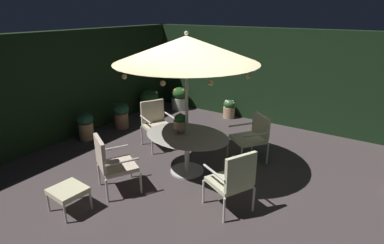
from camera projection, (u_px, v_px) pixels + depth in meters
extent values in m
cube|color=#443A3B|center=(200.00, 174.00, 5.75)|extent=(7.56, 7.34, 0.02)
cube|color=black|center=(271.00, 76.00, 8.08)|extent=(7.56, 0.30, 2.46)
cube|color=black|center=(69.00, 85.00, 7.20)|extent=(0.30, 7.34, 2.46)
cylinder|color=silver|center=(187.00, 170.00, 5.83)|extent=(0.63, 0.63, 0.03)
cylinder|color=silver|center=(187.00, 154.00, 5.71)|extent=(0.09, 0.09, 0.72)
ellipsoid|color=#B3B0A3|center=(187.00, 135.00, 5.58)|extent=(1.62, 1.21, 0.03)
cylinder|color=silver|center=(187.00, 116.00, 5.45)|extent=(0.06, 0.06, 2.21)
cone|color=beige|center=(186.00, 49.00, 5.05)|extent=(2.45, 2.45, 0.44)
sphere|color=silver|center=(186.00, 33.00, 4.96)|extent=(0.07, 0.07, 0.07)
sphere|color=#F9DB8C|center=(248.00, 76.00, 4.57)|extent=(0.08, 0.08, 0.08)
sphere|color=#F9DB8C|center=(253.00, 69.00, 5.16)|extent=(0.08, 0.08, 0.08)
sphere|color=#F9DB8C|center=(232.00, 62.00, 5.84)|extent=(0.08, 0.08, 0.08)
sphere|color=#F9DB8C|center=(204.00, 59.00, 6.17)|extent=(0.08, 0.08, 0.08)
sphere|color=#F9DB8C|center=(167.00, 59.00, 6.14)|extent=(0.08, 0.08, 0.08)
sphere|color=#F9DB8C|center=(138.00, 62.00, 5.76)|extent=(0.08, 0.08, 0.08)
sphere|color=#F9DB8C|center=(119.00, 70.00, 5.06)|extent=(0.08, 0.08, 0.08)
sphere|color=#F9DB8C|center=(124.00, 77.00, 4.54)|extent=(0.08, 0.08, 0.08)
sphere|color=#F9DB8C|center=(163.00, 83.00, 4.14)|extent=(0.08, 0.08, 0.08)
sphere|color=#F9DB8C|center=(211.00, 83.00, 4.15)|extent=(0.08, 0.08, 0.08)
cylinder|color=tan|center=(181.00, 130.00, 5.66)|extent=(0.12, 0.12, 0.10)
cylinder|color=tan|center=(181.00, 124.00, 5.62)|extent=(0.26, 0.26, 0.14)
ellipsoid|color=#1B6123|center=(180.00, 118.00, 5.58)|extent=(0.23, 0.23, 0.14)
sphere|color=#BC3B80|center=(180.00, 115.00, 5.56)|extent=(0.08, 0.08, 0.08)
cylinder|color=silver|center=(130.00, 168.00, 5.56)|extent=(0.04, 0.04, 0.40)
cylinder|color=silver|center=(141.00, 182.00, 5.08)|extent=(0.04, 0.04, 0.40)
cylinder|color=silver|center=(99.00, 175.00, 5.31)|extent=(0.04, 0.04, 0.40)
cylinder|color=silver|center=(107.00, 191.00, 4.84)|extent=(0.04, 0.04, 0.40)
cube|color=beige|center=(118.00, 166.00, 5.11)|extent=(0.75, 0.75, 0.07)
cube|color=beige|center=(100.00, 154.00, 4.89)|extent=(0.51, 0.31, 0.52)
cylinder|color=silver|center=(113.00, 148.00, 5.28)|extent=(0.29, 0.49, 0.04)
cylinder|color=silver|center=(122.00, 162.00, 4.80)|extent=(0.29, 0.49, 0.04)
cylinder|color=silver|center=(203.00, 192.00, 4.82)|extent=(0.04, 0.04, 0.41)
cylinder|color=silver|center=(231.00, 183.00, 5.07)|extent=(0.04, 0.04, 0.41)
cylinder|color=silver|center=(224.00, 211.00, 4.36)|extent=(0.04, 0.04, 0.41)
cylinder|color=silver|center=(254.00, 200.00, 4.62)|extent=(0.04, 0.04, 0.41)
cube|color=beige|center=(229.00, 182.00, 4.63)|extent=(0.73, 0.72, 0.07)
cube|color=beige|center=(241.00, 172.00, 4.31)|extent=(0.29, 0.49, 0.53)
cylinder|color=silver|center=(214.00, 172.00, 4.42)|extent=(0.49, 0.27, 0.04)
cylinder|color=silver|center=(244.00, 164.00, 4.68)|extent=(0.49, 0.27, 0.04)
cylinder|color=beige|center=(241.00, 159.00, 5.84)|extent=(0.04, 0.04, 0.43)
cylinder|color=beige|center=(228.00, 147.00, 6.34)|extent=(0.04, 0.04, 0.43)
cylinder|color=beige|center=(267.00, 154.00, 6.04)|extent=(0.04, 0.04, 0.43)
cylinder|color=beige|center=(252.00, 143.00, 6.54)|extent=(0.04, 0.04, 0.43)
cube|color=beige|center=(248.00, 139.00, 6.10)|extent=(0.79, 0.79, 0.07)
cube|color=beige|center=(261.00, 125.00, 6.11)|extent=(0.48, 0.37, 0.44)
cylinder|color=beige|center=(256.00, 135.00, 5.78)|extent=(0.35, 0.47, 0.04)
cylinder|color=beige|center=(241.00, 125.00, 6.28)|extent=(0.35, 0.47, 0.04)
cylinder|color=silver|center=(176.00, 140.00, 6.70)|extent=(0.04, 0.04, 0.44)
cylinder|color=silver|center=(152.00, 145.00, 6.44)|extent=(0.04, 0.04, 0.44)
cylinder|color=silver|center=(164.00, 131.00, 7.18)|extent=(0.04, 0.04, 0.44)
cylinder|color=silver|center=(142.00, 136.00, 6.91)|extent=(0.04, 0.04, 0.44)
cube|color=beige|center=(158.00, 127.00, 6.72)|extent=(0.76, 0.75, 0.07)
cube|color=beige|center=(152.00, 111.00, 6.85)|extent=(0.29, 0.51, 0.50)
cylinder|color=silver|center=(169.00, 115.00, 6.77)|extent=(0.52, 0.28, 0.04)
cylinder|color=silver|center=(146.00, 120.00, 6.51)|extent=(0.52, 0.28, 0.04)
cylinder|color=silver|center=(74.00, 190.00, 4.95)|extent=(0.03, 0.03, 0.31)
cylinder|color=silver|center=(91.00, 201.00, 4.68)|extent=(0.03, 0.03, 0.31)
cylinder|color=silver|center=(48.00, 203.00, 4.63)|extent=(0.03, 0.03, 0.31)
cylinder|color=silver|center=(65.00, 214.00, 4.36)|extent=(0.03, 0.03, 0.31)
cube|color=beige|center=(68.00, 191.00, 4.59)|extent=(0.52, 0.49, 0.08)
cylinder|color=tan|center=(86.00, 131.00, 7.21)|extent=(0.33, 0.33, 0.40)
ellipsoid|color=#205234|center=(85.00, 119.00, 7.10)|extent=(0.38, 0.38, 0.27)
sphere|color=#B8438A|center=(87.00, 119.00, 7.02)|extent=(0.09, 0.09, 0.09)
sphere|color=#BB378C|center=(86.00, 115.00, 7.21)|extent=(0.06, 0.06, 0.06)
sphere|color=#A64484|center=(81.00, 120.00, 7.05)|extent=(0.08, 0.08, 0.08)
cylinder|color=#846245|center=(122.00, 120.00, 7.91)|extent=(0.35, 0.35, 0.40)
ellipsoid|color=#214B2F|center=(121.00, 109.00, 7.80)|extent=(0.41, 0.41, 0.29)
sphere|color=#C41E3E|center=(124.00, 108.00, 7.76)|extent=(0.09, 0.09, 0.09)
sphere|color=#C52E3A|center=(125.00, 105.00, 7.82)|extent=(0.08, 0.08, 0.08)
sphere|color=#D62F44|center=(120.00, 104.00, 7.90)|extent=(0.08, 0.08, 0.08)
sphere|color=#C93D33|center=(116.00, 105.00, 7.79)|extent=(0.10, 0.10, 0.10)
sphere|color=red|center=(119.00, 107.00, 7.68)|extent=(0.07, 0.07, 0.07)
cylinder|color=olive|center=(149.00, 108.00, 9.02)|extent=(0.51, 0.51, 0.34)
ellipsoid|color=#22461D|center=(149.00, 97.00, 8.91)|extent=(0.56, 0.56, 0.39)
sphere|color=silver|center=(152.00, 96.00, 8.76)|extent=(0.07, 0.07, 0.07)
sphere|color=beige|center=(156.00, 93.00, 8.94)|extent=(0.10, 0.10, 0.10)
sphere|color=silver|center=(148.00, 95.00, 9.11)|extent=(0.06, 0.06, 0.06)
sphere|color=beige|center=(145.00, 95.00, 9.03)|extent=(0.06, 0.06, 0.06)
sphere|color=silver|center=(142.00, 97.00, 8.80)|extent=(0.09, 0.09, 0.09)
sphere|color=silver|center=(147.00, 96.00, 8.75)|extent=(0.08, 0.08, 0.08)
cylinder|color=beige|center=(179.00, 103.00, 9.44)|extent=(0.48, 0.48, 0.36)
ellipsoid|color=#244D1E|center=(179.00, 93.00, 9.33)|extent=(0.49, 0.49, 0.35)
sphere|color=orange|center=(183.00, 90.00, 9.17)|extent=(0.07, 0.07, 0.07)
sphere|color=#D77E3E|center=(182.00, 91.00, 9.37)|extent=(0.08, 0.08, 0.08)
sphere|color=orange|center=(180.00, 91.00, 9.42)|extent=(0.08, 0.08, 0.08)
sphere|color=orange|center=(174.00, 91.00, 9.37)|extent=(0.10, 0.10, 0.10)
sphere|color=orange|center=(175.00, 90.00, 9.19)|extent=(0.10, 0.10, 0.10)
sphere|color=gold|center=(178.00, 93.00, 9.17)|extent=(0.09, 0.09, 0.09)
cylinder|color=tan|center=(229.00, 112.00, 8.67)|extent=(0.33, 0.33, 0.31)
ellipsoid|color=#265325|center=(229.00, 104.00, 8.59)|extent=(0.32, 0.32, 0.23)
sphere|color=beige|center=(233.00, 104.00, 8.53)|extent=(0.09, 0.09, 0.09)
sphere|color=silver|center=(232.00, 102.00, 8.62)|extent=(0.09, 0.09, 0.09)
sphere|color=beige|center=(227.00, 103.00, 8.68)|extent=(0.07, 0.07, 0.07)
sphere|color=silver|center=(226.00, 101.00, 8.56)|extent=(0.09, 0.09, 0.09)
sphere|color=silver|center=(228.00, 103.00, 8.49)|extent=(0.09, 0.09, 0.09)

